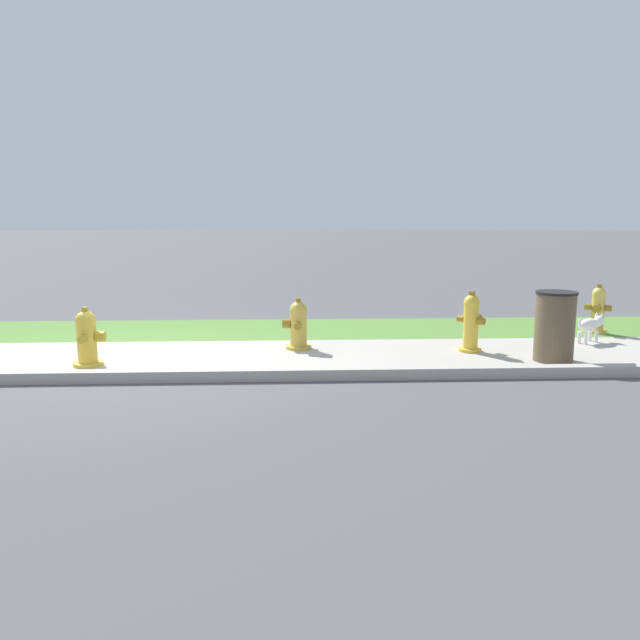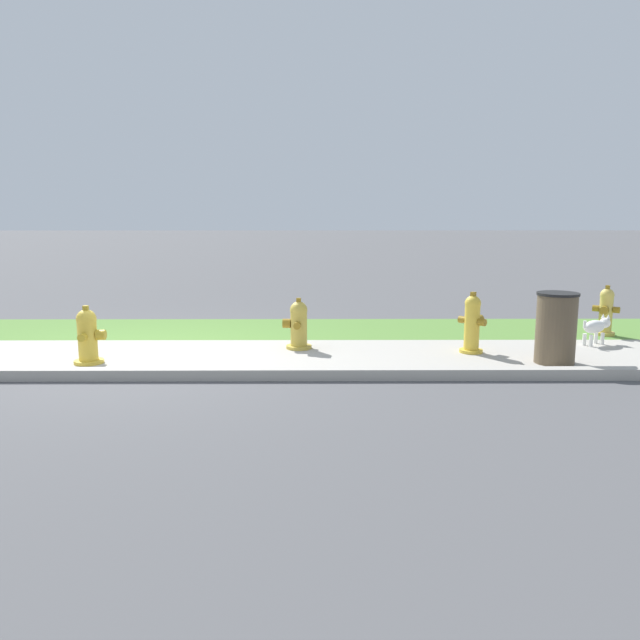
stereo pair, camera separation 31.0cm
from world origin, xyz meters
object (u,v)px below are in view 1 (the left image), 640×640
Objects in this scene: small_white_dog at (590,325)px; fire_hydrant_by_grass_verge at (598,310)px; fire_hydrant_mid_block at (87,338)px; fire_hydrant_at_driveway at (298,325)px; trash_bin at (555,327)px; fire_hydrant_far_end at (471,323)px.

fire_hydrant_by_grass_verge is at bearing 24.73° from small_white_dog.
fire_hydrant_by_grass_verge is 0.82m from small_white_dog.
fire_hydrant_mid_block is 2.56m from fire_hydrant_at_driveway.
trash_bin is (5.46, -0.02, 0.09)m from fire_hydrant_mid_block.
fire_hydrant_mid_block is 0.82× the size of trash_bin.
fire_hydrant_at_driveway is (-2.19, 0.25, -0.06)m from fire_hydrant_far_end.
fire_hydrant_far_end is 1.01m from trash_bin.
fire_hydrant_by_grass_verge is 0.87× the size of trash_bin.
fire_hydrant_far_end reaches higher than fire_hydrant_by_grass_verge.
trash_bin reaches higher than fire_hydrant_far_end.
fire_hydrant_far_end is at bearing 62.27° from fire_hydrant_by_grass_verge.
fire_hydrant_mid_block reaches higher than fire_hydrant_at_driveway.
fire_hydrant_at_driveway is 4.51m from fire_hydrant_by_grass_verge.
fire_hydrant_far_end is 1.61× the size of small_white_dog.
small_white_dog is at bearing 99.23° from fire_hydrant_mid_block.
fire_hydrant_mid_block is 1.03× the size of fire_hydrant_at_driveway.
fire_hydrant_at_driveway is 3.14m from trash_bin.
small_white_dog is at bearing -80.99° from fire_hydrant_at_driveway.
fire_hydrant_by_grass_verge is (4.41, 0.90, 0.03)m from fire_hydrant_at_driveway.
small_white_dog is at bearing 92.24° from fire_hydrant_by_grass_verge.
trash_bin is (0.83, -0.57, 0.05)m from fire_hydrant_far_end.
fire_hydrant_mid_block is 1.43× the size of small_white_dog.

